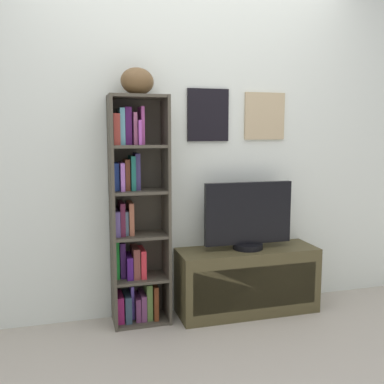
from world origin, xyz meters
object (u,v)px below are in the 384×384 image
at_px(tv_stand, 247,280).
at_px(television, 248,217).
at_px(bookshelf, 135,219).
at_px(football, 137,81).

distance_m(tv_stand, television, 0.48).
relative_size(tv_stand, television, 1.57).
relative_size(bookshelf, television, 2.39).
bearing_deg(television, football, 176.63).
bearing_deg(bookshelf, television, -5.08).
distance_m(football, tv_stand, 1.63).
bearing_deg(football, tv_stand, -3.45).
distance_m(bookshelf, football, 0.93).
xyz_separation_m(bookshelf, tv_stand, (0.82, -0.07, -0.49)).
relative_size(bookshelf, tv_stand, 1.52).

